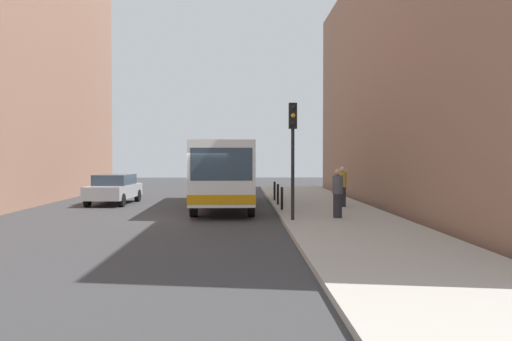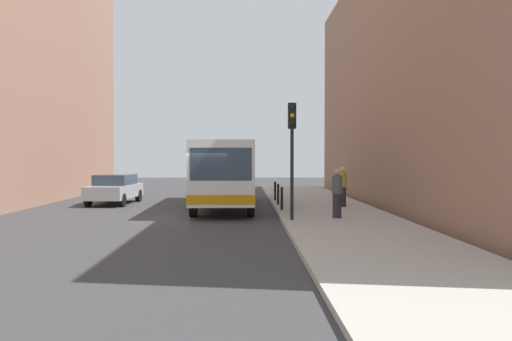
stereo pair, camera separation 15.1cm
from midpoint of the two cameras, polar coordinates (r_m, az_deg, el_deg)
The scene contains 11 objects.
ground_plane at distance 20.64m, azimuth -6.67°, elevation -5.12°, with size 80.00×80.00×0.00m, color #38383A.
sidewalk at distance 20.86m, azimuth 8.32°, elevation -4.84°, with size 4.40×40.00×0.15m, color #ADA89E.
building_right at distance 26.56m, azimuth 20.10°, elevation 9.83°, with size 7.00×32.00×12.53m, color #936B56.
bus at distance 24.96m, azimuth -3.61°, elevation 0.00°, with size 2.67×11.05×3.00m.
car_beside_bus at distance 27.55m, azimuth -15.14°, elevation -1.87°, with size 2.06×4.49×1.48m.
traffic_light at distance 18.63m, azimuth 3.74°, elevation 3.44°, with size 0.28×0.33×4.10m.
bollard_near at distance 22.27m, azimuth 2.61°, elevation -3.01°, with size 0.11×0.11×0.95m, color black.
bollard_mid at distance 24.69m, azimuth 2.19°, elevation -2.57°, with size 0.11×0.11×0.95m, color black.
bollard_far at distance 27.11m, azimuth 1.85°, elevation -2.20°, with size 0.11×0.11×0.95m, color black.
pedestrian_near_signal at distance 19.51m, azimuth 8.53°, elevation -2.43°, with size 0.38×0.38×1.78m.
pedestrian_mid_sidewalk at distance 23.94m, azimuth 9.07°, elevation -1.71°, with size 0.38×0.38×1.78m.
Camera 1 is at (1.73, -20.42, 2.37)m, focal length 37.26 mm.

